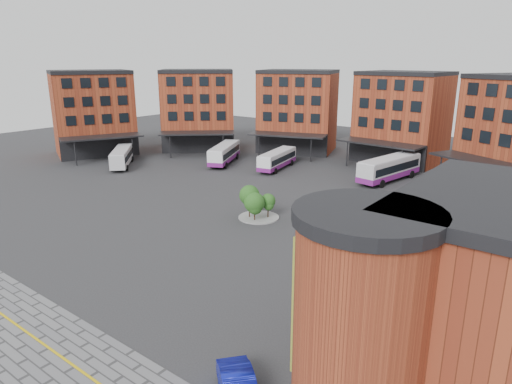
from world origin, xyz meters
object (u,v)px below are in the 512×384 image
Objects in this scene: bus_d at (389,168)px; tree_island at (255,202)px; bus_c at (277,159)px; bus_a at (122,156)px; bus_f at (467,208)px; bus_b at (224,153)px; bus_e at (458,198)px.

tree_island is at bearing -92.15° from bus_d.
bus_a is at bearing -157.42° from bus_c.
bus_d reaches higher than bus_a.
bus_f reaches higher than bus_a.
bus_a is 40.98m from bus_d.
bus_b is at bearing 0.11° from bus_a.
bus_d is at bearing 149.46° from bus_e.
tree_island reaches higher than bus_c.
bus_b is 0.99× the size of bus_f.
tree_island is at bearing -67.31° from bus_b.
bus_e is at bearing -35.65° from bus_a.
bus_f is at bearing -53.78° from bus_e.
bus_a reaches higher than bus_c.
bus_c is 0.93× the size of bus_f.
bus_f is at bearing 33.45° from tree_island.
bus_e reaches higher than bus_a.
tree_island is at bearing -130.11° from bus_e.
tree_island is 22.44m from bus_e.
tree_island is 27.61m from bus_b.
bus_d is (37.11, 17.38, 0.15)m from bus_a.
bus_a is 16.32m from bus_b.
bus_c is (20.52, 13.74, -0.16)m from bus_a.
bus_d is at bearing -20.48° from bus_a.
bus_d reaches higher than bus_b.
bus_f is at bearing -26.94° from bus_c.
bus_a is (-32.02, 6.68, -0.29)m from tree_island.
bus_a is at bearing -145.11° from bus_d.
bus_b is 0.88× the size of bus_d.
tree_island is 21.87m from bus_f.
tree_island is at bearing -92.81° from bus_f.
tree_island reaches higher than bus_b.
bus_b is 0.91× the size of bus_e.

